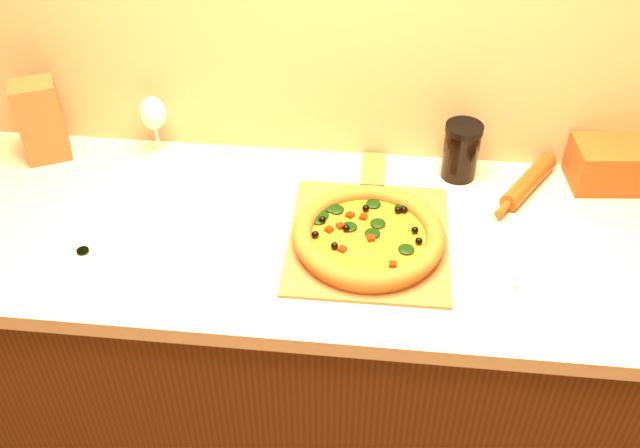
{
  "coord_description": "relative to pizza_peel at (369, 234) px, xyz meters",
  "views": [
    {
      "loc": [
        0.11,
        0.17,
        1.98
      ],
      "look_at": [
        -0.02,
        1.38,
        0.96
      ],
      "focal_mm": 40.0,
      "sensor_mm": 36.0,
      "label": 1
    }
  ],
  "objects": [
    {
      "name": "cabinet",
      "position": [
        -0.09,
        0.01,
        -0.47
      ],
      "size": [
        2.8,
        0.65,
        0.86
      ],
      "primitive_type": "cube",
      "color": "#452A0E",
      "rests_on": "ground"
    },
    {
      "name": "pizza",
      "position": [
        0.0,
        -0.04,
        0.03
      ],
      "size": [
        0.34,
        0.34,
        0.05
      ],
      "color": "#BC7B2F",
      "rests_on": "pizza_peel"
    },
    {
      "name": "wine_glass",
      "position": [
        -0.57,
        0.28,
        0.12
      ],
      "size": [
        0.07,
        0.07,
        0.17
      ],
      "color": "silver",
      "rests_on": "countertop"
    },
    {
      "name": "dark_jar",
      "position": [
        0.21,
        0.26,
        0.07
      ],
      "size": [
        0.09,
        0.09,
        0.15
      ],
      "color": "black",
      "rests_on": "countertop"
    },
    {
      "name": "rolling_pin",
      "position": [
        0.39,
        0.22,
        0.02
      ],
      "size": [
        0.19,
        0.29,
        0.05
      ],
      "rotation": [
        0.0,
        0.0,
        1.01
      ],
      "color": "#57310E",
      "rests_on": "countertop"
    },
    {
      "name": "paper_bag",
      "position": [
        -0.86,
        0.24,
        0.1
      ],
      "size": [
        0.14,
        0.13,
        0.22
      ],
      "primitive_type": "cube",
      "rotation": [
        0.0,
        0.0,
        0.45
      ],
      "color": "brown",
      "rests_on": "countertop"
    },
    {
      "name": "bottle_cap",
      "position": [
        -0.64,
        -0.12,
        -0.0
      ],
      "size": [
        0.03,
        0.03,
        0.01
      ],
      "primitive_type": "cylinder",
      "rotation": [
        0.0,
        0.0,
        0.13
      ],
      "color": "black",
      "rests_on": "countertop"
    },
    {
      "name": "countertop",
      "position": [
        -0.09,
        0.01,
        -0.02
      ],
      "size": [
        2.84,
        0.68,
        0.04
      ],
      "primitive_type": "cube",
      "color": "beige",
      "rests_on": "cabinet"
    },
    {
      "name": "pizza_peel",
      "position": [
        0.0,
        0.0,
        0.0
      ],
      "size": [
        0.37,
        0.55,
        0.01
      ],
      "rotation": [
        0.0,
        0.0,
        0.01
      ],
      "color": "brown",
      "rests_on": "countertop"
    }
  ]
}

